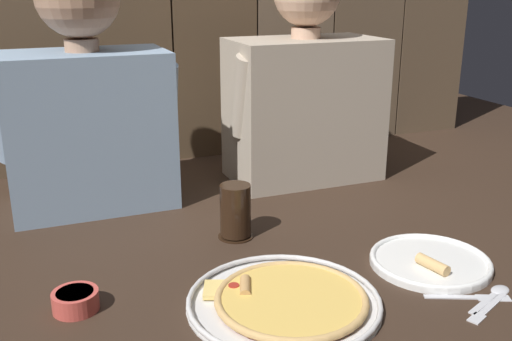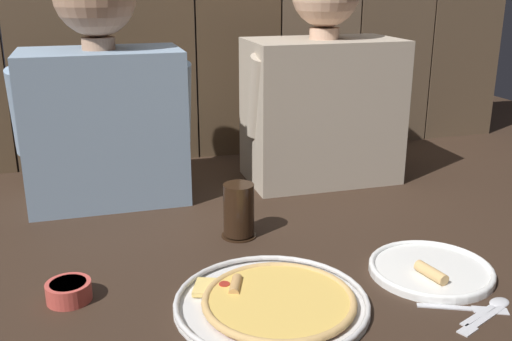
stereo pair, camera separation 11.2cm
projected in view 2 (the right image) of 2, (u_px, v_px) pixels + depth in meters
The scene contains 10 objects.
ground_plane at pixel (277, 271), 1.16m from camera, with size 3.20×3.20×0.00m, color #332319.
pizza_tray at pixel (274, 301), 1.04m from camera, with size 0.35×0.35×0.03m.
dinner_plate at pixel (431, 269), 1.15m from camera, with size 0.24×0.24×0.03m.
drinking_glass at pixel (239, 211), 1.30m from camera, with size 0.08×0.08×0.12m.
dipping_bowl at pixel (69, 290), 1.05m from camera, with size 0.08×0.08×0.04m.
table_fork at pixel (480, 321), 0.99m from camera, with size 0.13×0.07×0.01m.
table_knife at pixel (463, 308), 1.03m from camera, with size 0.15×0.08×0.01m.
table_spoon at pixel (493, 305), 1.04m from camera, with size 0.14×0.07×0.01m.
diner_left at pixel (102, 92), 1.46m from camera, with size 0.43×0.23×0.62m.
diner_right at pixel (322, 87), 1.62m from camera, with size 0.45×0.24×0.61m.
Camera 2 is at (-0.33, -0.99, 0.55)m, focal length 41.25 mm.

